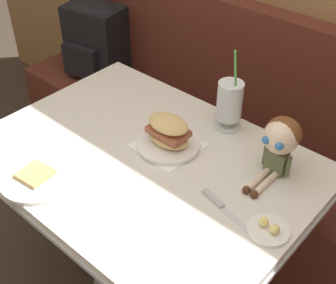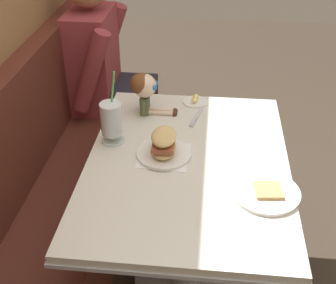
{
  "view_description": "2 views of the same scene",
  "coord_description": "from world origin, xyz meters",
  "px_view_note": "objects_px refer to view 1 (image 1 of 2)",
  "views": [
    {
      "loc": [
        0.83,
        -0.64,
        1.72
      ],
      "look_at": [
        0.09,
        0.2,
        0.84
      ],
      "focal_mm": 48.85,
      "sensor_mm": 36.0,
      "label": 1
    },
    {
      "loc": [
        -1.45,
        0.11,
        1.79
      ],
      "look_at": [
        -0.0,
        0.26,
        0.82
      ],
      "focal_mm": 47.89,
      "sensor_mm": 36.0,
      "label": 2
    }
  ],
  "objects_px": {
    "milkshake_glass": "(230,103)",
    "sandwich_plate": "(168,135)",
    "seated_doll": "(281,140)",
    "backpack": "(95,38)",
    "butter_saucer": "(269,229)",
    "butter_knife": "(221,205)",
    "toast_plate": "(39,176)"
  },
  "relations": [
    {
      "from": "toast_plate",
      "to": "butter_knife",
      "type": "relative_size",
      "value": 1.07
    },
    {
      "from": "sandwich_plate",
      "to": "seated_doll",
      "type": "distance_m",
      "value": 0.37
    },
    {
      "from": "milkshake_glass",
      "to": "sandwich_plate",
      "type": "height_order",
      "value": "milkshake_glass"
    },
    {
      "from": "toast_plate",
      "to": "sandwich_plate",
      "type": "xyz_separation_m",
      "value": [
        0.2,
        0.39,
        0.04
      ]
    },
    {
      "from": "milkshake_glass",
      "to": "seated_doll",
      "type": "distance_m",
      "value": 0.28
    },
    {
      "from": "sandwich_plate",
      "to": "butter_knife",
      "type": "relative_size",
      "value": 0.94
    },
    {
      "from": "seated_doll",
      "to": "milkshake_glass",
      "type": "bearing_deg",
      "value": 158.8
    },
    {
      "from": "butter_saucer",
      "to": "seated_doll",
      "type": "bearing_deg",
      "value": 117.28
    },
    {
      "from": "sandwich_plate",
      "to": "backpack",
      "type": "distance_m",
      "value": 1.09
    },
    {
      "from": "butter_knife",
      "to": "backpack",
      "type": "xyz_separation_m",
      "value": [
        -1.27,
        0.62,
        -0.09
      ]
    },
    {
      "from": "butter_saucer",
      "to": "seated_doll",
      "type": "distance_m",
      "value": 0.28
    },
    {
      "from": "seated_doll",
      "to": "backpack",
      "type": "xyz_separation_m",
      "value": [
        -1.3,
        0.38,
        -0.21
      ]
    },
    {
      "from": "toast_plate",
      "to": "seated_doll",
      "type": "bearing_deg",
      "value": 43.89
    },
    {
      "from": "milkshake_glass",
      "to": "butter_knife",
      "type": "distance_m",
      "value": 0.41
    },
    {
      "from": "backpack",
      "to": "milkshake_glass",
      "type": "bearing_deg",
      "value": -14.87
    },
    {
      "from": "butter_knife",
      "to": "milkshake_glass",
      "type": "bearing_deg",
      "value": 122.91
    },
    {
      "from": "sandwich_plate",
      "to": "butter_saucer",
      "type": "relative_size",
      "value": 1.83
    },
    {
      "from": "seated_doll",
      "to": "backpack",
      "type": "distance_m",
      "value": 1.37
    },
    {
      "from": "butter_saucer",
      "to": "butter_knife",
      "type": "xyz_separation_m",
      "value": [
        -0.16,
        -0.01,
        -0.0
      ]
    },
    {
      "from": "butter_knife",
      "to": "butter_saucer",
      "type": "bearing_deg",
      "value": 3.91
    },
    {
      "from": "toast_plate",
      "to": "backpack",
      "type": "distance_m",
      "value": 1.18
    },
    {
      "from": "toast_plate",
      "to": "backpack",
      "type": "height_order",
      "value": "backpack"
    },
    {
      "from": "toast_plate",
      "to": "seated_doll",
      "type": "height_order",
      "value": "seated_doll"
    },
    {
      "from": "toast_plate",
      "to": "butter_saucer",
      "type": "xyz_separation_m",
      "value": [
        0.66,
        0.29,
        0.0
      ]
    },
    {
      "from": "toast_plate",
      "to": "butter_saucer",
      "type": "height_order",
      "value": "butter_saucer"
    },
    {
      "from": "milkshake_glass",
      "to": "butter_knife",
      "type": "height_order",
      "value": "milkshake_glass"
    },
    {
      "from": "toast_plate",
      "to": "backpack",
      "type": "bearing_deg",
      "value": 130.48
    },
    {
      "from": "butter_saucer",
      "to": "backpack",
      "type": "xyz_separation_m",
      "value": [
        -1.42,
        0.61,
        -0.09
      ]
    },
    {
      "from": "toast_plate",
      "to": "butter_knife",
      "type": "bearing_deg",
      "value": 29.15
    },
    {
      "from": "butter_saucer",
      "to": "toast_plate",
      "type": "bearing_deg",
      "value": -156.16
    },
    {
      "from": "sandwich_plate",
      "to": "seated_doll",
      "type": "bearing_deg",
      "value": 20.46
    },
    {
      "from": "seated_doll",
      "to": "backpack",
      "type": "bearing_deg",
      "value": 163.85
    }
  ]
}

